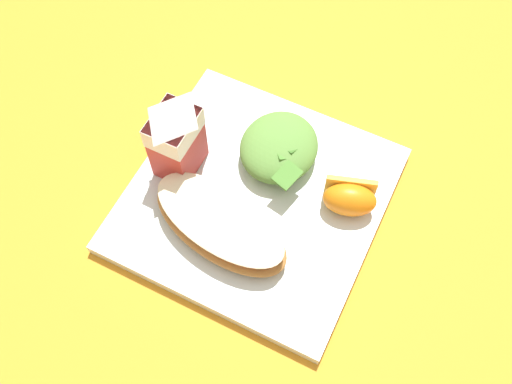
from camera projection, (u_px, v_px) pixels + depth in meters
name	position (u px, v px, depth m)	size (l,w,h in m)	color
ground	(256.00, 202.00, 0.69)	(3.00, 3.00, 0.00)	orange
white_plate	(256.00, 199.00, 0.68)	(0.28, 0.28, 0.02)	silver
cheesy_pizza_bread	(220.00, 224.00, 0.64)	(0.11, 0.18, 0.04)	#A87038
green_salad_pile	(281.00, 148.00, 0.68)	(0.11, 0.09, 0.04)	#5B8E3D
milk_carton	(176.00, 135.00, 0.64)	(0.06, 0.05, 0.11)	#B7332D
orange_wedge_front	(350.00, 198.00, 0.65)	(0.05, 0.07, 0.04)	orange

